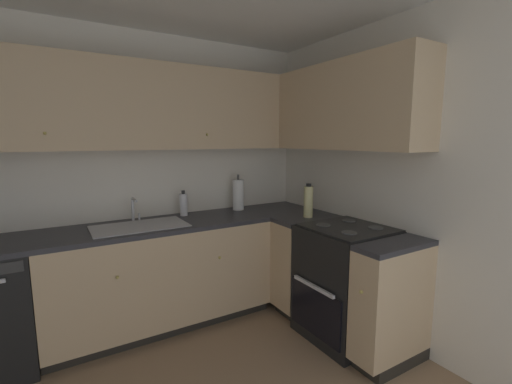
# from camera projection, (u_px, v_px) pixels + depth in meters

# --- Properties ---
(wall_back) EXTENTS (3.96, 0.05, 2.47)m
(wall_back) POSITION_uv_depth(u_px,v_px,m) (94.00, 181.00, 2.85)
(wall_back) COLOR silver
(wall_back) RESTS_ON ground_plane
(wall_right) EXTENTS (0.05, 3.34, 2.47)m
(wall_right) POSITION_uv_depth(u_px,v_px,m) (423.00, 187.00, 2.46)
(wall_right) COLOR silver
(wall_right) RESTS_ON ground_plane
(lower_cabinets_back) EXTENTS (1.79, 0.62, 0.85)m
(lower_cabinets_back) POSITION_uv_depth(u_px,v_px,m) (162.00, 276.00, 2.92)
(lower_cabinets_back) COLOR tan
(lower_cabinets_back) RESTS_ON ground_plane
(countertop_back) EXTENTS (3.00, 0.60, 0.03)m
(countertop_back) POSITION_uv_depth(u_px,v_px,m) (159.00, 225.00, 2.85)
(countertop_back) COLOR #2D2D33
(countertop_back) RESTS_ON lower_cabinets_back
(lower_cabinets_right) EXTENTS (0.62, 1.18, 0.85)m
(lower_cabinets_right) POSITION_uv_depth(u_px,v_px,m) (338.00, 281.00, 2.81)
(lower_cabinets_right) COLOR tan
(lower_cabinets_right) RESTS_ON ground_plane
(countertop_right) EXTENTS (0.60, 1.18, 0.03)m
(countertop_right) POSITION_uv_depth(u_px,v_px,m) (340.00, 229.00, 2.74)
(countertop_right) COLOR #2D2D33
(countertop_right) RESTS_ON lower_cabinets_right
(oven_range) EXTENTS (0.68, 0.62, 1.04)m
(oven_range) POSITION_uv_depth(u_px,v_px,m) (347.00, 281.00, 2.75)
(oven_range) COLOR black
(oven_range) RESTS_ON ground_plane
(upper_cabinets_back) EXTENTS (2.68, 0.34, 0.69)m
(upper_cabinets_back) POSITION_uv_depth(u_px,v_px,m) (129.00, 106.00, 2.74)
(upper_cabinets_back) COLOR tan
(upper_cabinets_right) EXTENTS (0.32, 1.73, 0.69)m
(upper_cabinets_right) POSITION_uv_depth(u_px,v_px,m) (332.00, 108.00, 2.91)
(upper_cabinets_right) COLOR tan
(sink) EXTENTS (0.72, 0.40, 0.10)m
(sink) POSITION_uv_depth(u_px,v_px,m) (140.00, 232.00, 2.74)
(sink) COLOR #B7B7BC
(sink) RESTS_ON countertop_back
(faucet) EXTENTS (0.07, 0.16, 0.20)m
(faucet) POSITION_uv_depth(u_px,v_px,m) (134.00, 207.00, 2.90)
(faucet) COLOR silver
(faucet) RESTS_ON countertop_back
(soap_bottle) EXTENTS (0.07, 0.07, 0.23)m
(soap_bottle) POSITION_uv_depth(u_px,v_px,m) (184.00, 204.00, 3.13)
(soap_bottle) COLOR silver
(soap_bottle) RESTS_ON countertop_back
(paper_towel_roll) EXTENTS (0.11, 0.11, 0.36)m
(paper_towel_roll) POSITION_uv_depth(u_px,v_px,m) (238.00, 195.00, 3.38)
(paper_towel_roll) COLOR white
(paper_towel_roll) RESTS_ON countertop_back
(oil_bottle) EXTENTS (0.08, 0.08, 0.30)m
(oil_bottle) POSITION_uv_depth(u_px,v_px,m) (308.00, 201.00, 3.06)
(oil_bottle) COLOR beige
(oil_bottle) RESTS_ON countertop_right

